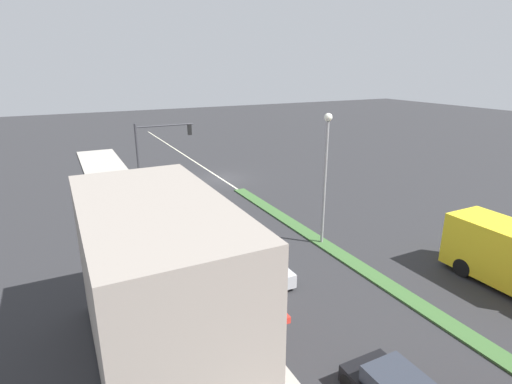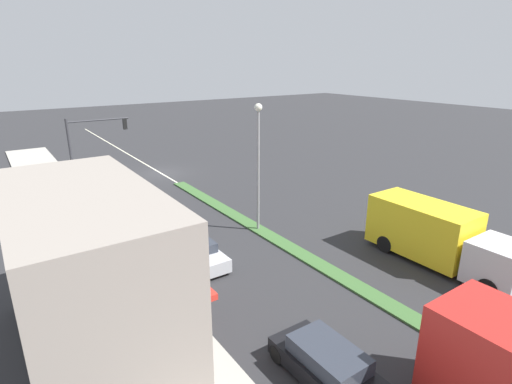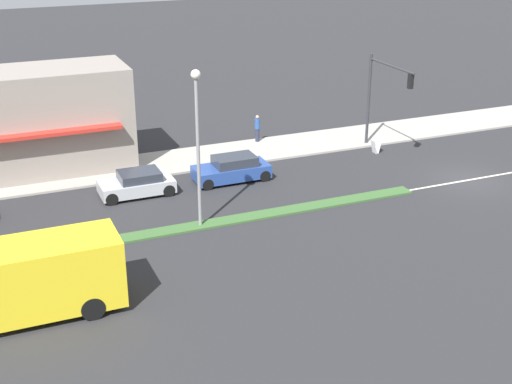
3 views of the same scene
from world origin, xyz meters
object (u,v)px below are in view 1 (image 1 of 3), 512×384
at_px(sedan_silver, 259,265).
at_px(coupe_blue, 218,227).
at_px(street_lamp, 326,163).
at_px(pedestrian, 113,216).
at_px(warning_aframe_sign, 163,190).
at_px(traffic_signal_main, 156,146).

distance_m(sedan_silver, coupe_blue, 5.28).
height_order(street_lamp, pedestrian, street_lamp).
bearing_deg(coupe_blue, sedan_silver, 90.00).
xyz_separation_m(sedan_silver, coupe_blue, (0.00, -5.28, 0.04)).
bearing_deg(pedestrian, warning_aframe_sign, -127.81).
height_order(street_lamp, sedan_silver, street_lamp).
relative_size(traffic_signal_main, street_lamp, 0.76).
relative_size(street_lamp, warning_aframe_sign, 8.80).
height_order(pedestrian, sedan_silver, pedestrian).
relative_size(street_lamp, pedestrian, 4.33).
bearing_deg(traffic_signal_main, pedestrian, 55.07).
bearing_deg(warning_aframe_sign, traffic_signal_main, -55.69).
xyz_separation_m(street_lamp, coupe_blue, (5.00, -3.52, -4.12)).
bearing_deg(sedan_silver, coupe_blue, -90.00).
bearing_deg(street_lamp, warning_aframe_sign, -65.93).
bearing_deg(pedestrian, street_lamp, 144.99).
relative_size(traffic_signal_main, coupe_blue, 1.37).
xyz_separation_m(street_lamp, pedestrian, (10.46, -7.33, -3.76)).
relative_size(warning_aframe_sign, sedan_silver, 0.22).
relative_size(pedestrian, warning_aframe_sign, 2.03).
xyz_separation_m(traffic_signal_main, sedan_silver, (-1.12, 15.30, -3.29)).
bearing_deg(traffic_signal_main, sedan_silver, 94.21).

